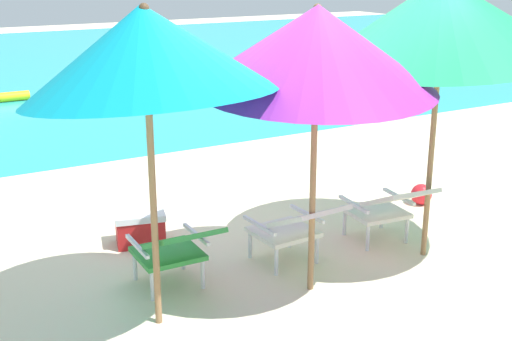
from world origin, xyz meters
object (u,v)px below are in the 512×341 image
object	(u,v)px
lounge_chair_center	(295,225)
beach_umbrella_left	(146,51)
lounge_chair_left	(175,247)
cooler_box	(140,228)
beach_umbrella_center	(317,48)
lounge_chair_right	(387,206)
beach_ball	(421,194)
beach_umbrella_right	(442,18)

from	to	relation	value
lounge_chair_center	beach_umbrella_left	distance (m)	2.17
lounge_chair_left	cooler_box	xyz separation A→B (m)	(0.10, 1.09, -0.24)
beach_umbrella_center	lounge_chair_left	bearing A→B (deg)	153.41
lounge_chair_left	lounge_chair_right	world-z (taller)	same
lounge_chair_left	beach_umbrella_left	size ratio (longest dim) A/B	0.36
lounge_chair_left	beach_umbrella_left	xyz separation A→B (m)	(-0.31, -0.37, 1.63)
beach_umbrella_center	cooler_box	xyz separation A→B (m)	(-0.89, 1.59, -1.83)
lounge_chair_center	beach_umbrella_center	world-z (taller)	beach_umbrella_center
lounge_chair_right	beach_ball	size ratio (longest dim) A/B	3.96
beach_umbrella_center	beach_ball	bearing A→B (deg)	25.50
lounge_chair_left	lounge_chair_center	size ratio (longest dim) A/B	0.98
lounge_chair_center	cooler_box	bearing A→B (deg)	130.00
lounge_chair_left	beach_umbrella_right	size ratio (longest dim) A/B	0.34
lounge_chair_right	cooler_box	distance (m)	2.36
beach_umbrella_right	cooler_box	distance (m)	3.34
beach_umbrella_right	beach_ball	world-z (taller)	beach_umbrella_right
beach_umbrella_right	cooler_box	xyz separation A→B (m)	(-2.19, 1.54, -1.99)
lounge_chair_right	beach_umbrella_right	size ratio (longest dim) A/B	0.36
beach_umbrella_right	cooler_box	bearing A→B (deg)	144.76
lounge_chair_left	lounge_chair_center	bearing A→B (deg)	-4.70
beach_umbrella_left	beach_umbrella_center	world-z (taller)	beach_umbrella_left
beach_umbrella_right	lounge_chair_right	bearing A→B (deg)	117.62
beach_umbrella_left	beach_ball	distance (m)	4.11
cooler_box	lounge_chair_left	bearing A→B (deg)	-95.27
cooler_box	lounge_chair_center	bearing A→B (deg)	-50.00
lounge_chair_right	cooler_box	size ratio (longest dim) A/B	1.73
lounge_chair_center	beach_umbrella_right	bearing A→B (deg)	-16.84
beach_umbrella_left	lounge_chair_left	bearing A→B (deg)	50.29
lounge_chair_left	beach_umbrella_right	bearing A→B (deg)	-11.16
lounge_chair_left	beach_umbrella_right	xyz separation A→B (m)	(2.29, -0.45, 1.75)
beach_umbrella_right	cooler_box	world-z (taller)	beach_umbrella_right
lounge_chair_right	beach_umbrella_left	bearing A→B (deg)	-173.89
beach_ball	cooler_box	size ratio (longest dim) A/B	0.44
lounge_chair_center	cooler_box	world-z (taller)	lounge_chair_center
lounge_chair_left	beach_umbrella_right	distance (m)	2.91
lounge_chair_left	beach_umbrella_right	world-z (taller)	beach_umbrella_right
beach_umbrella_center	lounge_chair_right	bearing A→B (deg)	18.71
beach_umbrella_center	cooler_box	size ratio (longest dim) A/B	4.49
beach_umbrella_left	beach_umbrella_center	size ratio (longest dim) A/B	1.01
lounge_chair_right	beach_umbrella_left	world-z (taller)	beach_umbrella_left
lounge_chair_center	lounge_chair_right	bearing A→B (deg)	-1.34
beach_umbrella_left	cooler_box	size ratio (longest dim) A/B	4.53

